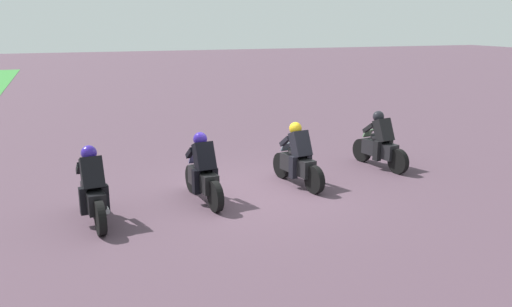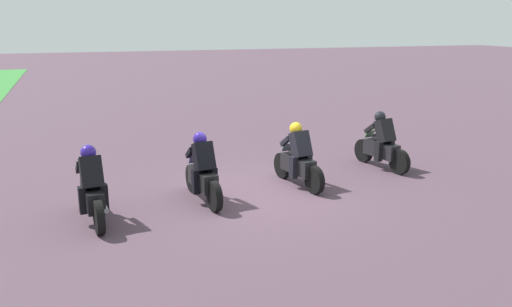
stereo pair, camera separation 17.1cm
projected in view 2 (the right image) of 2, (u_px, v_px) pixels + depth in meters
The scene contains 5 objects.
ground_plane at pixel (257, 192), 12.03m from camera, with size 120.00×120.00×0.00m, color #503A47.
rider_lane_a at pixel (382, 145), 13.87m from camera, with size 2.04×0.60×1.51m.
rider_lane_b at pixel (298, 160), 12.36m from camera, with size 2.04×0.60×1.51m.
rider_lane_c at pixel (203, 173), 11.27m from camera, with size 2.04×0.57×1.51m.
rider_lane_d at pixel (92, 191), 10.12m from camera, with size 2.04×0.56×1.51m.
Camera 2 is at (-10.79, 3.81, 3.80)m, focal length 36.80 mm.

